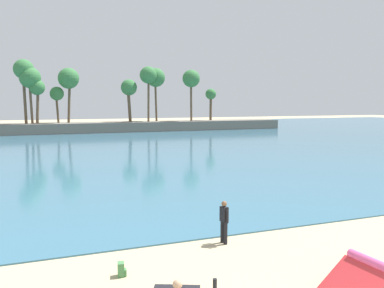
{
  "coord_description": "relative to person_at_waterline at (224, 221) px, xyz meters",
  "views": [
    {
      "loc": [
        -5.86,
        -5.72,
        5.43
      ],
      "look_at": [
        2.08,
        14.12,
        3.29
      ],
      "focal_mm": 39.37,
      "sensor_mm": 36.0,
      "label": 1
    }
  ],
  "objects": [
    {
      "name": "sea",
      "position": [
        -1.14,
        51.24,
        -0.86
      ],
      "size": [
        220.0,
        101.14,
        0.06
      ],
      "primitive_type": "cube",
      "color": "#386B84",
      "rests_on": "ground"
    },
    {
      "name": "backpack_by_trailer",
      "position": [
        -4.33,
        -1.57,
        -0.69
      ],
      "size": [
        0.31,
        0.33,
        0.44
      ],
      "color": "#47844C",
      "rests_on": "ground"
    },
    {
      "name": "person_at_waterline",
      "position": [
        0.0,
        0.0,
        0.0
      ],
      "size": [
        0.24,
        0.55,
        1.67
      ],
      "color": "black",
      "rests_on": "ground"
    },
    {
      "name": "palm_headland",
      "position": [
        -0.86,
        61.77,
        2.47
      ],
      "size": [
        84.46,
        6.0,
        12.47
      ],
      "color": "slate",
      "rests_on": "ground"
    }
  ]
}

